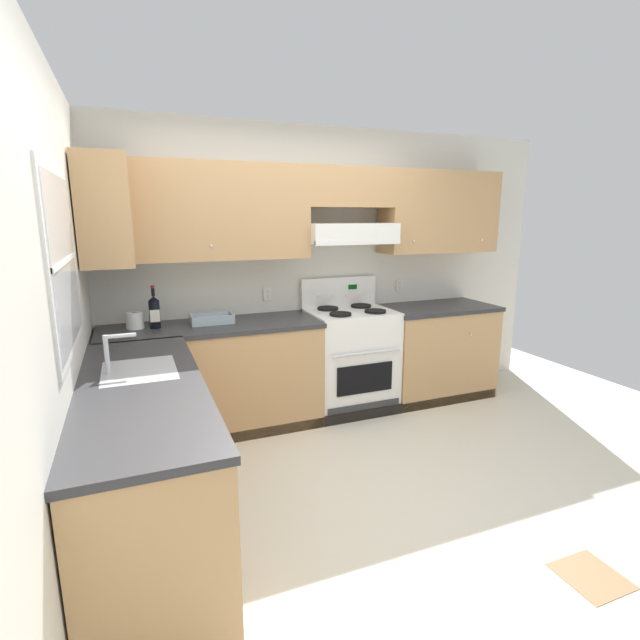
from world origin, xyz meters
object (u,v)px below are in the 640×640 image
at_px(stove, 350,359).
at_px(bowl, 212,320).
at_px(paper_towel_roll, 135,320).
at_px(wine_bottle, 154,311).

relative_size(stove, bowl, 3.52).
distance_m(stove, paper_towel_roll, 1.89).
bearing_deg(stove, wine_bottle, 178.74).
xyz_separation_m(bowl, paper_towel_roll, (-0.58, 0.04, 0.04)).
bearing_deg(bowl, stove, -2.13).
distance_m(bowl, paper_towel_roll, 0.59).
xyz_separation_m(stove, wine_bottle, (-1.67, 0.04, 0.57)).
bearing_deg(paper_towel_roll, bowl, -3.58).
height_order(wine_bottle, bowl, wine_bottle).
bearing_deg(stove, bowl, 177.87).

